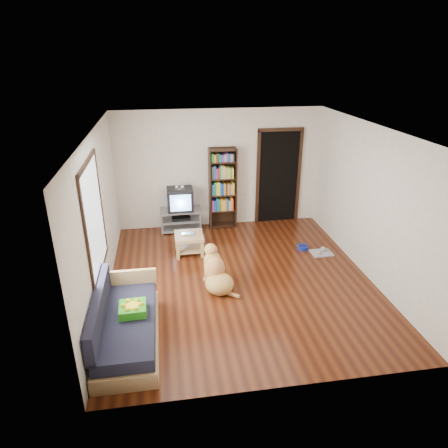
{
  "coord_description": "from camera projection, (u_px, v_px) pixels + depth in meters",
  "views": [
    {
      "loc": [
        -1.23,
        -5.94,
        3.7
      ],
      "look_at": [
        -0.23,
        0.4,
        0.9
      ],
      "focal_mm": 32.0,
      "sensor_mm": 36.0,
      "label": 1
    }
  ],
  "objects": [
    {
      "name": "ground",
      "position": [
        240.0,
        279.0,
        7.03
      ],
      "size": [
        5.0,
        5.0,
        0.0
      ],
      "primitive_type": "plane",
      "color": "#51220D",
      "rests_on": "ground"
    },
    {
      "name": "wall_front",
      "position": [
        287.0,
        296.0,
        4.25
      ],
      "size": [
        4.5,
        0.0,
        4.5
      ],
      "primitive_type": "plane",
      "rotation": [
        -1.57,
        0.0,
        0.0
      ],
      "color": "silver",
      "rests_on": "ground"
    },
    {
      "name": "wall_right",
      "position": [
        370.0,
        203.0,
        6.83
      ],
      "size": [
        0.0,
        5.0,
        5.0
      ],
      "primitive_type": "plane",
      "rotation": [
        1.57,
        0.0,
        -1.57
      ],
      "color": "silver",
      "rests_on": "ground"
    },
    {
      "name": "window",
      "position": [
        94.0,
        219.0,
        5.66
      ],
      "size": [
        0.03,
        1.46,
        1.7
      ],
      "color": "white",
      "rests_on": "wall_left"
    },
    {
      "name": "coffee_table",
      "position": [
        189.0,
        240.0,
        7.83
      ],
      "size": [
        0.55,
        0.55,
        0.4
      ],
      "color": "tan",
      "rests_on": "ground"
    },
    {
      "name": "grey_rag",
      "position": [
        321.0,
        253.0,
        7.9
      ],
      "size": [
        0.4,
        0.33,
        0.03
      ],
      "primitive_type": "cube",
      "rotation": [
        0.0,
        0.0,
        0.01
      ],
      "color": "#9C9C9C",
      "rests_on": "ground"
    },
    {
      "name": "wall_left",
      "position": [
        99.0,
        219.0,
        6.19
      ],
      "size": [
        0.0,
        5.0,
        5.0
      ],
      "primitive_type": "plane",
      "rotation": [
        1.57,
        0.0,
        1.57
      ],
      "color": "silver",
      "rests_on": "ground"
    },
    {
      "name": "bookshelf",
      "position": [
        223.0,
        184.0,
        8.76
      ],
      "size": [
        0.6,
        0.3,
        1.8
      ],
      "color": "black",
      "rests_on": "ground"
    },
    {
      "name": "dog_bowl",
      "position": [
        303.0,
        247.0,
        8.07
      ],
      "size": [
        0.22,
        0.22,
        0.08
      ],
      "primitive_type": "cylinder",
      "color": "navy",
      "rests_on": "ground"
    },
    {
      "name": "crt_tv",
      "position": [
        180.0,
        199.0,
        8.66
      ],
      "size": [
        0.55,
        0.52,
        0.58
      ],
      "color": "black",
      "rests_on": "tv_stand"
    },
    {
      "name": "doorway",
      "position": [
        278.0,
        175.0,
        9.02
      ],
      "size": [
        1.03,
        0.05,
        2.19
      ],
      "color": "black",
      "rests_on": "wall_back"
    },
    {
      "name": "ceiling",
      "position": [
        243.0,
        130.0,
        5.99
      ],
      "size": [
        5.0,
        5.0,
        0.0
      ],
      "primitive_type": "plane",
      "rotation": [
        3.14,
        0.0,
        0.0
      ],
      "color": "white",
      "rests_on": "ground"
    },
    {
      "name": "sofa",
      "position": [
        125.0,
        327.0,
        5.41
      ],
      "size": [
        0.8,
        1.8,
        0.8
      ],
      "color": "tan",
      "rests_on": "ground"
    },
    {
      "name": "wall_back",
      "position": [
        219.0,
        169.0,
        8.77
      ],
      "size": [
        4.5,
        0.0,
        4.5
      ],
      "primitive_type": "plane",
      "rotation": [
        1.57,
        0.0,
        0.0
      ],
      "color": "silver",
      "rests_on": "ground"
    },
    {
      "name": "green_cushion",
      "position": [
        133.0,
        309.0,
        5.41
      ],
      "size": [
        0.37,
        0.37,
        0.12
      ],
      "primitive_type": "cube",
      "rotation": [
        0.0,
        0.0,
        0.04
      ],
      "color": "green",
      "rests_on": "sofa"
    },
    {
      "name": "tv_stand",
      "position": [
        181.0,
        219.0,
        8.83
      ],
      "size": [
        0.9,
        0.45,
        0.5
      ],
      "color": "#99999E",
      "rests_on": "ground"
    },
    {
      "name": "dog",
      "position": [
        216.0,
        273.0,
        6.67
      ],
      "size": [
        0.61,
        0.84,
        0.75
      ],
      "color": "tan",
      "rests_on": "ground"
    },
    {
      "name": "laptop",
      "position": [
        189.0,
        235.0,
        7.75
      ],
      "size": [
        0.29,
        0.2,
        0.02
      ],
      "primitive_type": "imported",
      "rotation": [
        0.0,
        0.0,
        -0.07
      ],
      "color": "silver",
      "rests_on": "coffee_table"
    }
  ]
}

